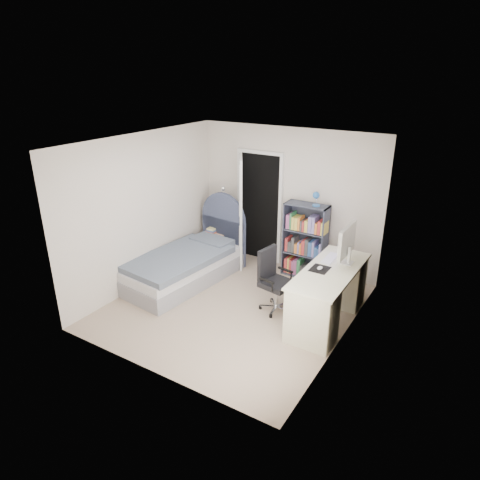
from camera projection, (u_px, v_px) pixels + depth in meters
The scene contains 8 objects.
room_shell at pixel (233, 230), 6.12m from camera, with size 3.50×3.70×2.60m.
door at pixel (247, 208), 7.75m from camera, with size 0.92×0.72×2.06m.
bed at pixel (188, 263), 7.31m from camera, with size 1.23×2.25×1.33m.
nightstand at pixel (215, 238), 8.08m from camera, with size 0.42×0.42×0.62m.
floor_lamp at pixel (223, 230), 7.95m from camera, with size 0.21×0.21×1.45m.
bookcase at pixel (305, 244), 7.32m from camera, with size 0.73×0.31×1.55m.
desk at pixel (329, 293), 6.05m from camera, with size 0.67×1.68×1.38m.
office_chair at pixel (273, 277), 6.34m from camera, with size 0.52×0.53×0.97m.
Camera 1 is at (3.08, -4.82, 3.43)m, focal length 32.00 mm.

